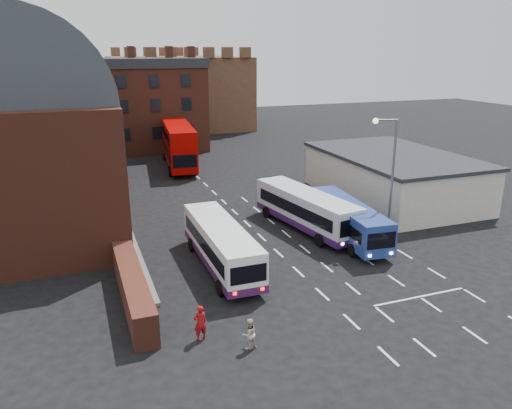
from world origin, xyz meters
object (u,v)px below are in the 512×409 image
object	(u,v)px
street_lamp	(389,168)
pedestrian_beige	(249,334)
pedestrian_red	(200,323)
bus_white_outbound	(221,243)
bus_white_inbound	(306,208)
bus_red_double	(179,145)
bus_blue	(347,218)

from	to	relation	value
street_lamp	pedestrian_beige	size ratio (longest dim) A/B	5.86
street_lamp	pedestrian_beige	world-z (taller)	street_lamp
pedestrian_red	pedestrian_beige	size ratio (longest dim) A/B	1.19
bus_white_outbound	bus_white_inbound	bearing A→B (deg)	28.78
bus_white_inbound	bus_red_double	distance (m)	24.71
bus_white_outbound	bus_blue	world-z (taller)	bus_white_outbound
bus_blue	bus_white_outbound	bearing A→B (deg)	13.76
bus_white_outbound	pedestrian_red	bearing A→B (deg)	-113.62
bus_white_outbound	bus_red_double	world-z (taller)	bus_red_double
bus_white_inbound	pedestrian_beige	bearing A→B (deg)	45.75
bus_red_double	street_lamp	world-z (taller)	street_lamp
bus_red_double	pedestrian_red	world-z (taller)	bus_red_double
street_lamp	pedestrian_red	distance (m)	18.51
pedestrian_red	pedestrian_beige	bearing A→B (deg)	133.41
bus_blue	bus_red_double	size ratio (longest dim) A/B	0.78
bus_white_inbound	pedestrian_beige	distance (m)	16.65
bus_red_double	pedestrian_red	xyz separation A→B (m)	(-6.84, -36.34, -1.77)
bus_red_double	pedestrian_beige	world-z (taller)	bus_red_double
bus_white_outbound	bus_red_double	bearing A→B (deg)	83.14
bus_white_outbound	pedestrian_red	size ratio (longest dim) A/B	5.73
bus_white_outbound	pedestrian_beige	world-z (taller)	bus_white_outbound
bus_white_outbound	pedestrian_beige	size ratio (longest dim) A/B	6.83
pedestrian_beige	bus_white_inbound	bearing A→B (deg)	-139.78
bus_white_outbound	bus_red_double	size ratio (longest dim) A/B	0.81
bus_white_inbound	street_lamp	distance (m)	6.91
bus_white_inbound	pedestrian_beige	world-z (taller)	bus_white_inbound
street_lamp	bus_red_double	bearing A→B (deg)	107.99
bus_white_outbound	pedestrian_beige	xyz separation A→B (m)	(-1.40, -9.14, -0.91)
street_lamp	pedestrian_red	xyz separation A→B (m)	(-15.96, -8.24, -4.45)
bus_red_double	street_lamp	xyz separation A→B (m)	(9.12, -28.10, 2.68)
street_lamp	bus_blue	bearing A→B (deg)	158.84
bus_blue	bus_red_double	distance (m)	27.91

